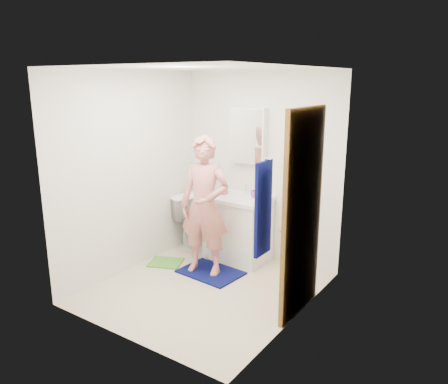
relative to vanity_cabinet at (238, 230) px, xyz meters
The scene contains 22 objects.
floor 1.01m from the vanity_cabinet, 80.69° to the right, with size 2.20×2.40×0.02m, color beige.
ceiling 2.21m from the vanity_cabinet, 80.69° to the right, with size 2.20×2.40×0.02m, color white.
wall_back 0.87m from the vanity_cabinet, 63.05° to the left, with size 2.20×0.02×2.40m, color silver.
wall_front 2.28m from the vanity_cabinet, 85.96° to the right, with size 2.20×0.02×2.40m, color silver.
wall_left 1.55m from the vanity_cabinet, 136.37° to the right, with size 0.02×2.40×2.40m, color silver.
wall_right 1.75m from the vanity_cabinet, 35.99° to the right, with size 0.02×2.40×2.40m, color silver.
vanity_cabinet is the anchor object (origin of this frame).
countertop 0.43m from the vanity_cabinet, ahead, with size 0.79×0.59×0.05m, color white.
sink_basin 0.44m from the vanity_cabinet, ahead, with size 0.40×0.40×0.03m, color white.
faucet 0.54m from the vanity_cabinet, 90.00° to the left, with size 0.03×0.03×0.12m, color silver.
medicine_cabinet 1.22m from the vanity_cabinet, 90.00° to the left, with size 0.50×0.12×0.70m, color white.
mirror_panel 1.21m from the vanity_cabinet, 90.00° to the left, with size 0.46×0.01×0.66m, color white.
door 1.57m from the vanity_cabinet, 32.20° to the right, with size 0.05×0.80×2.05m, color brown.
door_knob 1.69m from the vanity_cabinet, 42.72° to the right, with size 0.07×0.07×0.07m, color gold.
towel 2.08m from the vanity_cabinet, 51.53° to the right, with size 0.03×0.24×0.80m, color #080E50.
towel_hook 2.30m from the vanity_cabinet, 50.60° to the right, with size 0.02×0.02×0.06m, color silver.
toilet 0.55m from the vanity_cabinet, 167.84° to the right, with size 0.43×0.75×0.77m, color white.
bath_mat 0.68m from the vanity_cabinet, 93.55° to the right, with size 0.73×0.52×0.02m, color #080E50.
green_rug 1.02m from the vanity_cabinet, 136.73° to the right, with size 0.40×0.34×0.02m, color #54A537.
soap_dispenser 0.58m from the vanity_cabinet, behind, with size 0.08×0.08×0.18m, color #AE515B.
toothbrush_cup 0.54m from the vanity_cabinet, 19.98° to the left, with size 0.11×0.11×0.09m, color #99469B.
man 0.75m from the vanity_cabinet, 99.38° to the right, with size 0.60×0.40×1.65m, color #CE7674.
Camera 1 is at (2.70, -3.61, 2.28)m, focal length 35.00 mm.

